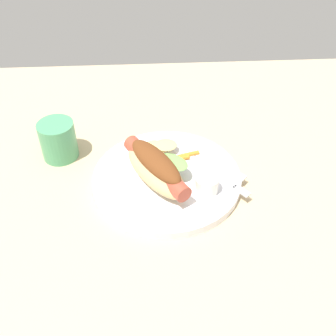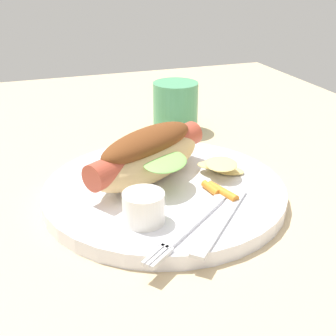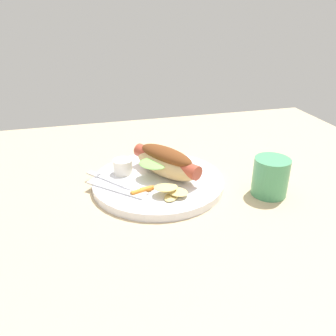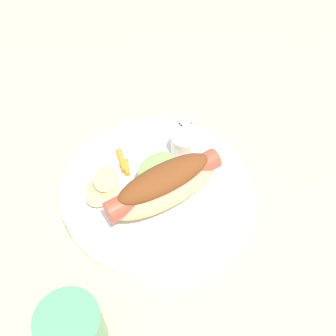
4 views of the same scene
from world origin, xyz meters
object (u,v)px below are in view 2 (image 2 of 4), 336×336
(hot_dog, at_px, (148,155))
(chips_pile, at_px, (221,165))
(sauce_ramekin, at_px, (144,208))
(knife, at_px, (221,220))
(carrot_garnish, at_px, (219,191))
(plate, at_px, (164,191))
(fork, at_px, (198,220))
(drinking_cup, at_px, (175,107))

(hot_dog, height_order, chips_pile, hot_dog)
(sauce_ramekin, relative_size, chips_pile, 0.56)
(hot_dog, distance_m, knife, 0.12)
(hot_dog, xyz_separation_m, knife, (-0.11, -0.04, -0.03))
(sauce_ramekin, bearing_deg, hot_dog, -20.13)
(knife, distance_m, carrot_garnish, 0.05)
(plate, relative_size, hot_dog, 1.60)
(sauce_ramekin, height_order, knife, sauce_ramekin)
(fork, xyz_separation_m, chips_pile, (0.09, -0.07, 0.01))
(chips_pile, bearing_deg, knife, 154.85)
(sauce_ramekin, bearing_deg, knife, -109.53)
(fork, xyz_separation_m, drinking_cup, (0.29, -0.08, 0.02))
(chips_pile, bearing_deg, carrot_garnish, 152.18)
(carrot_garnish, xyz_separation_m, drinking_cup, (0.24, -0.04, 0.02))
(knife, relative_size, carrot_garnish, 2.77)
(knife, relative_size, drinking_cup, 1.76)
(hot_dog, bearing_deg, chips_pile, 140.13)
(hot_dog, relative_size, fork, 1.23)
(hot_dog, relative_size, knife, 1.26)
(hot_dog, distance_m, chips_pile, 0.09)
(fork, height_order, drinking_cup, drinking_cup)
(fork, bearing_deg, chips_pile, -164.20)
(hot_dog, xyz_separation_m, carrot_garnish, (-0.06, -0.06, -0.03))
(plate, height_order, sauce_ramekin, sauce_ramekin)
(drinking_cup, bearing_deg, fork, 163.95)
(hot_dog, relative_size, sauce_ramekin, 4.14)
(plate, height_order, carrot_garnish, carrot_garnish)
(hot_dog, height_order, sauce_ramekin, hot_dog)
(sauce_ramekin, distance_m, chips_pile, 0.14)
(hot_dog, distance_m, sauce_ramekin, 0.09)
(hot_dog, distance_m, fork, 0.11)
(drinking_cup, bearing_deg, sauce_ramekin, 154.01)
(plate, xyz_separation_m, carrot_garnish, (-0.04, -0.05, 0.01))
(knife, height_order, drinking_cup, drinking_cup)
(carrot_garnish, bearing_deg, sauce_ramekin, 105.98)
(plate, relative_size, carrot_garnish, 5.61)
(fork, relative_size, drinking_cup, 1.81)
(sauce_ramekin, distance_m, carrot_garnish, 0.09)
(sauce_ramekin, distance_m, knife, 0.08)
(plate, distance_m, hot_dog, 0.04)
(sauce_ramekin, xyz_separation_m, fork, (-0.02, -0.05, -0.01))
(fork, bearing_deg, sauce_ramekin, -58.54)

